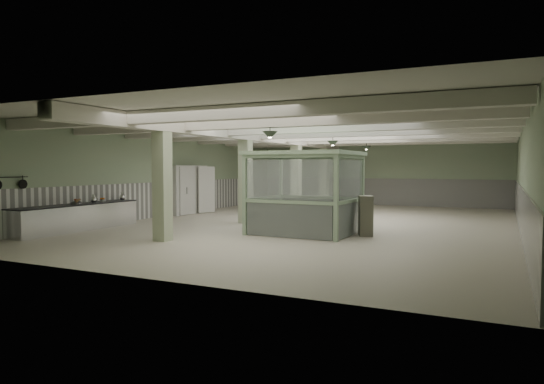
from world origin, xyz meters
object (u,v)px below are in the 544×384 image
at_px(prep_counter, 77,217).
at_px(filing_cabinet, 366,216).
at_px(guard_booth, 305,178).
at_px(walkin_cooler, 188,189).

bearing_deg(prep_counter, filing_cabinet, 18.37).
xyz_separation_m(prep_counter, filing_cabinet, (9.12, 3.03, 0.17)).
xyz_separation_m(prep_counter, guard_booth, (7.19, 2.75, 1.33)).
bearing_deg(guard_booth, filing_cabinet, 9.97).
height_order(prep_counter, guard_booth, guard_booth).
bearing_deg(filing_cabinet, prep_counter, 176.62).
distance_m(prep_counter, filing_cabinet, 9.61).
relative_size(guard_booth, filing_cabinet, 2.68).
xyz_separation_m(prep_counter, walkin_cooler, (-0.08, 6.46, 0.66)).
bearing_deg(filing_cabinet, walkin_cooler, 137.80).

